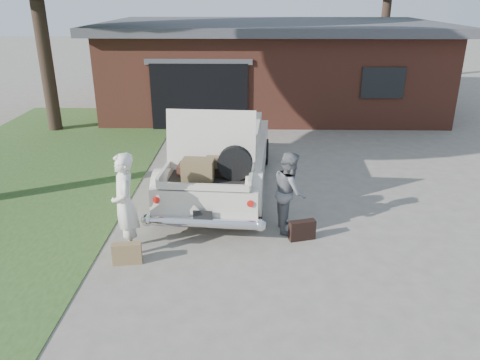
{
  "coord_description": "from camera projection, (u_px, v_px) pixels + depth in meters",
  "views": [
    {
      "loc": [
        0.17,
        -7.4,
        4.29
      ],
      "look_at": [
        0.0,
        0.6,
        1.1
      ],
      "focal_mm": 35.0,
      "sensor_mm": 36.0,
      "label": 1
    }
  ],
  "objects": [
    {
      "name": "grass_strip",
      "position": [
        16.0,
        183.0,
        11.35
      ],
      "size": [
        6.0,
        16.0,
        0.02
      ],
      "primitive_type": "cube",
      "color": "#2D4C1E",
      "rests_on": "ground"
    },
    {
      "name": "house",
      "position": [
        271.0,
        65.0,
        18.48
      ],
      "size": [
        12.8,
        7.8,
        3.3
      ],
      "color": "brown",
      "rests_on": "ground"
    },
    {
      "name": "suitcase_left",
      "position": [
        127.0,
        253.0,
        7.94
      ],
      "size": [
        0.51,
        0.23,
        0.38
      ],
      "primitive_type": "cube",
      "rotation": [
        0.0,
        0.0,
        0.15
      ],
      "color": "olive",
      "rests_on": "ground"
    },
    {
      "name": "suitcase_right",
      "position": [
        302.0,
        230.0,
        8.72
      ],
      "size": [
        0.52,
        0.29,
        0.38
      ],
      "primitive_type": "cube",
      "rotation": [
        0.0,
        0.0,
        0.28
      ],
      "color": "black",
      "rests_on": "ground"
    },
    {
      "name": "woman_right",
      "position": [
        290.0,
        191.0,
        8.93
      ],
      "size": [
        0.65,
        0.81,
        1.57
      ],
      "primitive_type": "imported",
      "rotation": [
        0.0,
        0.0,
        1.65
      ],
      "color": "slate",
      "rests_on": "ground"
    },
    {
      "name": "woman_left",
      "position": [
        125.0,
        204.0,
        8.05
      ],
      "size": [
        0.65,
        0.78,
        1.84
      ],
      "primitive_type": "imported",
      "rotation": [
        0.0,
        0.0,
        -1.21
      ],
      "color": "white",
      "rests_on": "ground"
    },
    {
      "name": "sedan",
      "position": [
        221.0,
        157.0,
        10.79
      ],
      "size": [
        2.44,
        5.5,
        2.22
      ],
      "rotation": [
        0.0,
        0.0,
        -0.07
      ],
      "color": "beige",
      "rests_on": "ground"
    },
    {
      "name": "ground",
      "position": [
        239.0,
        249.0,
        8.46
      ],
      "size": [
        90.0,
        90.0,
        0.0
      ],
      "primitive_type": "plane",
      "color": "gray",
      "rests_on": "ground"
    }
  ]
}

